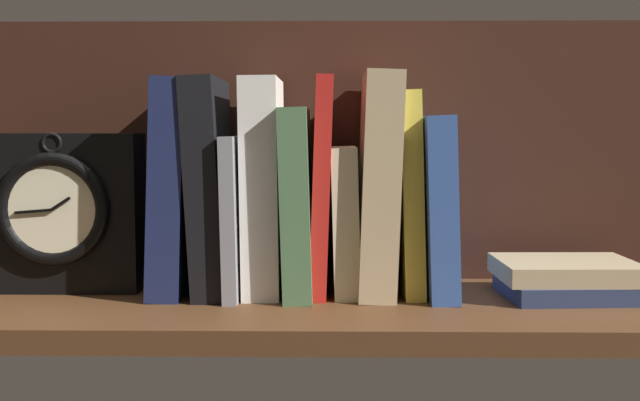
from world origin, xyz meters
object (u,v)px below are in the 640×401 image
(book_gray_chess, at_px, (236,214))
(book_cream_twain, at_px, (345,220))
(book_navy_bierce, at_px, (177,187))
(framed_clock, at_px, (61,212))
(book_white_catcher, at_px, (263,186))
(book_tan_shortstories, at_px, (378,184))
(book_green_romantic, at_px, (297,201))
(book_blue_modern, at_px, (435,205))
(book_yellow_seinlanguage, at_px, (409,193))
(book_black_skeptic, at_px, (211,186))
(book_stack_side, at_px, (566,278))
(book_red_requiem, at_px, (322,186))

(book_gray_chess, bearing_deg, book_cream_twain, 0.00)
(book_gray_chess, bearing_deg, book_navy_bierce, 180.00)
(book_cream_twain, distance_m, framed_clock, 0.33)
(book_white_catcher, height_order, book_tan_shortstories, book_tan_shortstories)
(book_cream_twain, bearing_deg, book_navy_bierce, 180.00)
(book_green_romantic, bearing_deg, book_blue_modern, 0.00)
(book_cream_twain, bearing_deg, book_tan_shortstories, 0.00)
(book_green_romantic, height_order, book_yellow_seinlanguage, book_yellow_seinlanguage)
(book_black_skeptic, xyz_separation_m, book_tan_shortstories, (0.20, 0.00, 0.00))
(book_blue_modern, height_order, book_stack_side, book_blue_modern)
(book_black_skeptic, relative_size, book_red_requiem, 0.99)
(book_red_requiem, relative_size, book_cream_twain, 1.47)
(book_black_skeptic, bearing_deg, book_blue_modern, 0.00)
(book_white_catcher, relative_size, book_green_romantic, 1.16)
(book_navy_bierce, bearing_deg, book_white_catcher, 0.00)
(book_yellow_seinlanguage, height_order, book_blue_modern, book_yellow_seinlanguage)
(book_black_skeptic, xyz_separation_m, book_stack_side, (0.41, -0.02, -0.10))
(book_black_skeptic, height_order, book_white_catcher, same)
(framed_clock, xyz_separation_m, book_stack_side, (0.59, -0.02, -0.07))
(book_cream_twain, relative_size, book_tan_shortstories, 0.67)
(book_red_requiem, distance_m, book_tan_shortstories, 0.07)
(book_red_requiem, bearing_deg, book_navy_bierce, 180.00)
(book_yellow_seinlanguage, xyz_separation_m, book_blue_modern, (0.03, 0.00, -0.01))
(book_blue_modern, bearing_deg, book_green_romantic, -180.00)
(book_gray_chess, xyz_separation_m, book_white_catcher, (0.03, 0.00, 0.03))
(book_cream_twain, bearing_deg, book_white_catcher, 180.00)
(book_navy_bierce, height_order, book_tan_shortstories, book_tan_shortstories)
(book_navy_bierce, height_order, framed_clock, book_navy_bierce)
(book_cream_twain, xyz_separation_m, book_stack_side, (0.25, -0.02, -0.06))
(book_blue_modern, bearing_deg, book_cream_twain, -180.00)
(book_green_romantic, xyz_separation_m, book_yellow_seinlanguage, (0.13, 0.00, 0.01))
(book_blue_modern, height_order, framed_clock, book_blue_modern)
(book_red_requiem, relative_size, book_blue_modern, 1.22)
(book_navy_bierce, bearing_deg, book_green_romantic, 0.00)
(book_gray_chess, xyz_separation_m, book_red_requiem, (0.10, 0.00, 0.03))
(book_white_catcher, relative_size, framed_clock, 1.33)
(book_black_skeptic, distance_m, book_gray_chess, 0.04)
(book_tan_shortstories, bearing_deg, book_green_romantic, 180.00)
(book_cream_twain, relative_size, framed_clock, 0.91)
(book_green_romantic, distance_m, book_tan_shortstories, 0.10)
(book_blue_modern, relative_size, framed_clock, 1.10)
(book_stack_side, bearing_deg, book_tan_shortstories, 173.63)
(book_cream_twain, relative_size, book_stack_side, 1.09)
(book_cream_twain, bearing_deg, book_blue_modern, 0.00)
(book_white_catcher, distance_m, book_cream_twain, 0.10)
(book_black_skeptic, distance_m, book_stack_side, 0.42)
(book_white_catcher, relative_size, book_yellow_seinlanguage, 1.06)
(book_yellow_seinlanguage, distance_m, framed_clock, 0.41)
(book_white_catcher, xyz_separation_m, framed_clock, (-0.24, 0.00, -0.03))
(book_black_skeptic, bearing_deg, book_cream_twain, 0.00)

